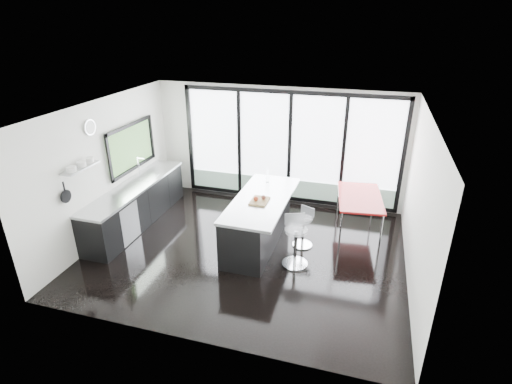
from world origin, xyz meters
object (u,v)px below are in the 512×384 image
(bar_stool_near, at_px, (295,247))
(red_table, at_px, (358,214))
(island, at_px, (258,220))
(bar_stool_far, at_px, (303,232))

(bar_stool_near, height_order, red_table, red_table)
(island, distance_m, red_table, 2.17)
(island, bearing_deg, bar_stool_near, -34.01)
(red_table, bearing_deg, bar_stool_far, -137.97)
(bar_stool_far, relative_size, red_table, 0.41)
(island, relative_size, bar_stool_near, 3.20)
(bar_stool_far, height_order, red_table, red_table)
(bar_stool_near, bearing_deg, bar_stool_far, 66.16)
(bar_stool_far, bearing_deg, red_table, 65.21)
(bar_stool_near, xyz_separation_m, red_table, (1.03, 1.62, 0.03))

